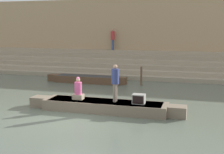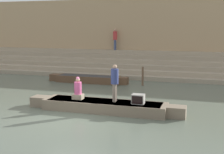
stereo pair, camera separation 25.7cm
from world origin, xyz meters
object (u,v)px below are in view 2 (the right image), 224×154
person_rowing (78,90)px  moored_boat_shore (88,79)px  person_on_steps (115,38)px  tv_set (138,99)px  mooring_post (143,76)px  rowboat_main (104,106)px  person_standing (115,80)px

person_rowing → moored_boat_shore: person_rowing is taller
moored_boat_shore → person_on_steps: bearing=86.8°
person_rowing → tv_set: size_ratio=1.94×
mooring_post → person_on_steps: size_ratio=0.70×
person_rowing → mooring_post: bearing=69.5°
tv_set → moored_boat_shore: 8.25m
rowboat_main → person_rowing: bearing=-178.8°
moored_boat_shore → tv_set: bearing=-53.8°
rowboat_main → person_rowing: size_ratio=6.90×
tv_set → moored_boat_shore: tv_set is taller
rowboat_main → moored_boat_shore: bearing=118.6°
person_standing → mooring_post: size_ratio=1.36×
rowboat_main → person_standing: bearing=9.0°
moored_boat_shore → person_on_steps: person_on_steps is taller
rowboat_main → person_on_steps: size_ratio=4.11×
moored_boat_shore → mooring_post: mooring_post is taller
rowboat_main → person_on_steps: 12.79m
person_rowing → person_on_steps: person_on_steps is taller
rowboat_main → tv_set: 1.61m
person_standing → tv_set: (1.08, -0.09, -0.74)m
rowboat_main → person_on_steps: person_on_steps is taller
person_rowing → tv_set: (2.82, -0.04, -0.21)m
person_standing → mooring_post: 6.56m
person_standing → person_rowing: (-1.74, -0.05, -0.54)m
moored_boat_shore → rowboat_main: bearing=-63.4°
tv_set → mooring_post: mooring_post is taller
rowboat_main → person_standing: size_ratio=4.34×
person_rowing → rowboat_main: bearing=-6.7°
rowboat_main → tv_set: (1.55, -0.03, 0.43)m
mooring_post → person_rowing: bearing=-104.3°
rowboat_main → person_standing: 1.26m
tv_set → mooring_post: size_ratio=0.44×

